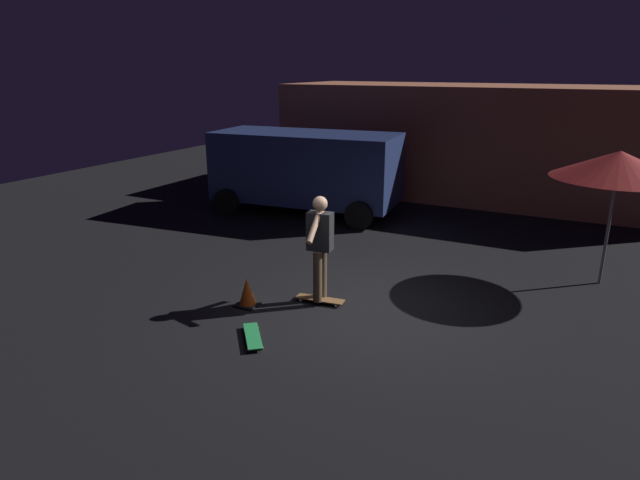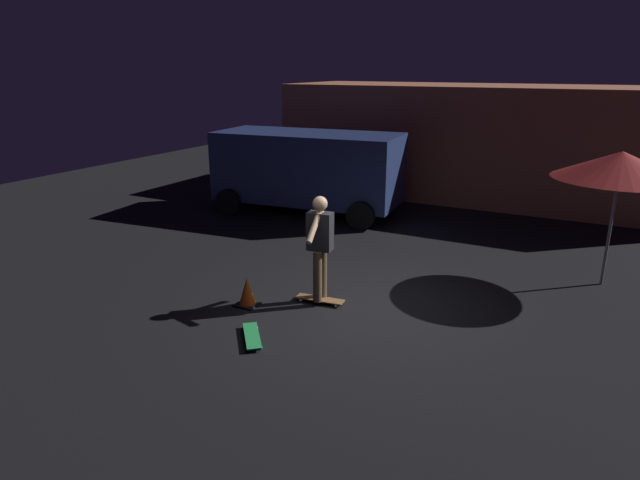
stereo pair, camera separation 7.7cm
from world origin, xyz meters
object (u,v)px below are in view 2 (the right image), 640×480
Objects in this scene: patio_umbrella at (621,165)px; traffic_cone at (247,293)px; skateboard_ridden at (320,299)px; skateboard_spare at (252,336)px; skater at (320,241)px; parked_van at (308,167)px.

traffic_cone is (-4.92, -3.57, -1.86)m from patio_umbrella.
skateboard_ridden and skateboard_spare have the same top height.
skater is at bearing 80.64° from skateboard_spare.
traffic_cone is at bearing -147.52° from skateboard_ridden.
traffic_cone is (-0.97, -0.62, 0.16)m from skateboard_ridden.
skateboard_ridden is (2.93, -4.88, -1.11)m from parked_van.
skateboard_ridden is at bearing 32.48° from traffic_cone.
skater reaches higher than skateboard_ridden.
skateboard_ridden is 0.48× the size of skater.
skateboard_spare is at bearing -133.09° from patio_umbrella.
traffic_cone is at bearing -70.38° from parked_van.
skater is at bearing -143.17° from patio_umbrella.
patio_umbrella is 5.04m from skater.
skateboard_spare is 1.84m from skater.
parked_van is 5.91m from traffic_cone.
patio_umbrella reaches higher than skateboard_spare.
traffic_cone is (-0.72, 0.92, 0.16)m from skateboard_spare.
skater is (2.93, -4.88, -0.12)m from parked_van.
parked_van reaches higher than skateboard_ridden.
traffic_cone reaches higher than skateboard_spare.
parked_van is at bearing 112.65° from skateboard_spare.
skateboard_ridden is at bearing 172.87° from skater.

